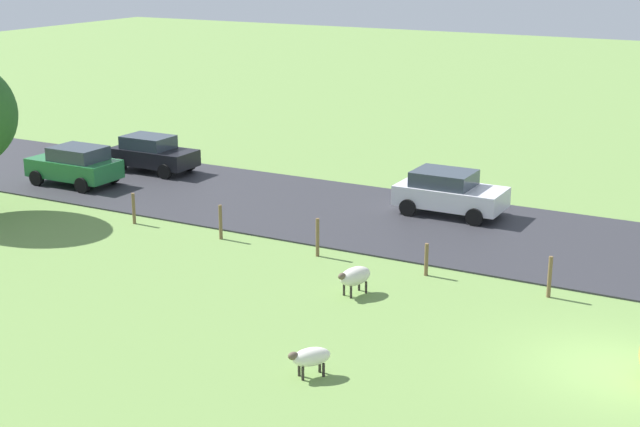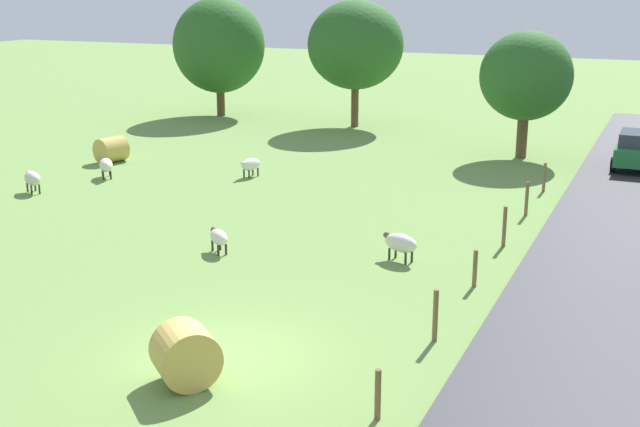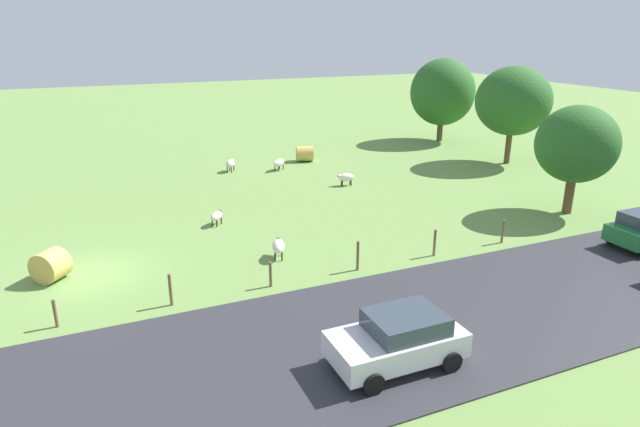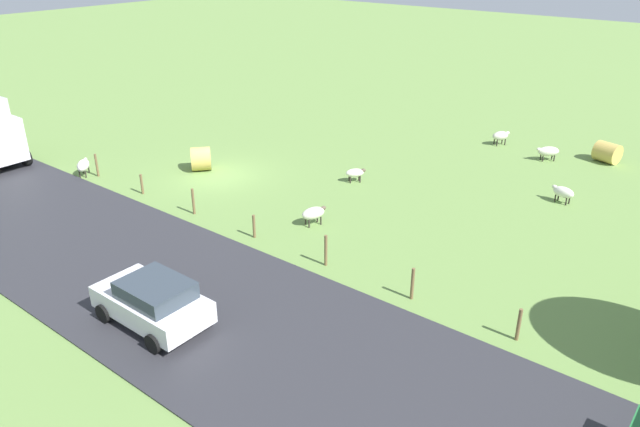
{
  "view_description": "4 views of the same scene",
  "coord_description": "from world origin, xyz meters",
  "px_view_note": "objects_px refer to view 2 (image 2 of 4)",
  "views": [
    {
      "loc": [
        -21.29,
        -3.66,
        9.89
      ],
      "look_at": [
        2.92,
        9.57,
        1.81
      ],
      "focal_mm": 52.33,
      "sensor_mm": 36.0,
      "label": 1
    },
    {
      "loc": [
        8.52,
        -14.19,
        7.85
      ],
      "look_at": [
        -0.78,
        6.91,
        1.38
      ],
      "focal_mm": 46.05,
      "sensor_mm": 36.0,
      "label": 2
    },
    {
      "loc": [
        22.51,
        0.41,
        9.66
      ],
      "look_at": [
        1.72,
        9.51,
        1.89
      ],
      "focal_mm": 30.81,
      "sensor_mm": 36.0,
      "label": 3
    },
    {
      "loc": [
        19.95,
        22.51,
        11.61
      ],
      "look_at": [
        3.13,
        9.3,
        1.63
      ],
      "focal_mm": 33.58,
      "sensor_mm": 36.0,
      "label": 4
    }
  ],
  "objects_px": {
    "sheep_3": "(400,243)",
    "tree_0": "(356,45)",
    "sheep_4": "(219,237)",
    "tree_1": "(219,46)",
    "hay_bale_1": "(111,150)",
    "sheep_1": "(106,165)",
    "tree_2": "(526,76)",
    "sheep_2": "(32,178)",
    "sheep_5": "(251,164)",
    "car_2": "(639,149)",
    "hay_bale_0": "(186,355)"
  },
  "relations": [
    {
      "from": "sheep_4",
      "to": "tree_1",
      "type": "distance_m",
      "value": 27.17
    },
    {
      "from": "sheep_3",
      "to": "sheep_5",
      "type": "bearing_deg",
      "value": 139.66
    },
    {
      "from": "hay_bale_0",
      "to": "car_2",
      "type": "distance_m",
      "value": 25.96
    },
    {
      "from": "tree_0",
      "to": "car_2",
      "type": "relative_size",
      "value": 1.82
    },
    {
      "from": "sheep_3",
      "to": "tree_0",
      "type": "bearing_deg",
      "value": 114.71
    },
    {
      "from": "sheep_5",
      "to": "tree_0",
      "type": "distance_m",
      "value": 14.2
    },
    {
      "from": "sheep_2",
      "to": "sheep_3",
      "type": "distance_m",
      "value": 15.77
    },
    {
      "from": "tree_0",
      "to": "tree_2",
      "type": "relative_size",
      "value": 1.21
    },
    {
      "from": "sheep_2",
      "to": "hay_bale_0",
      "type": "height_order",
      "value": "hay_bale_0"
    },
    {
      "from": "tree_1",
      "to": "car_2",
      "type": "height_order",
      "value": "tree_1"
    },
    {
      "from": "sheep_2",
      "to": "hay_bale_1",
      "type": "distance_m",
      "value": 5.98
    },
    {
      "from": "sheep_3",
      "to": "tree_2",
      "type": "relative_size",
      "value": 0.22
    },
    {
      "from": "sheep_3",
      "to": "tree_1",
      "type": "height_order",
      "value": "tree_1"
    },
    {
      "from": "sheep_4",
      "to": "tree_0",
      "type": "bearing_deg",
      "value": 101.34
    },
    {
      "from": "sheep_2",
      "to": "sheep_3",
      "type": "xyz_separation_m",
      "value": [
        15.64,
        -1.99,
        -0.02
      ]
    },
    {
      "from": "tree_2",
      "to": "car_2",
      "type": "relative_size",
      "value": 1.51
    },
    {
      "from": "sheep_2",
      "to": "car_2",
      "type": "distance_m",
      "value": 25.41
    },
    {
      "from": "tree_1",
      "to": "car_2",
      "type": "xyz_separation_m",
      "value": [
        24.46,
        -5.87,
        -3.35
      ]
    },
    {
      "from": "sheep_5",
      "to": "hay_bale_0",
      "type": "bearing_deg",
      "value": -65.57
    },
    {
      "from": "sheep_3",
      "to": "tree_2",
      "type": "height_order",
      "value": "tree_2"
    },
    {
      "from": "sheep_5",
      "to": "sheep_1",
      "type": "bearing_deg",
      "value": -154.49
    },
    {
      "from": "hay_bale_1",
      "to": "tree_1",
      "type": "bearing_deg",
      "value": 99.76
    },
    {
      "from": "sheep_2",
      "to": "hay_bale_0",
      "type": "bearing_deg",
      "value": -38.07
    },
    {
      "from": "sheep_4",
      "to": "tree_0",
      "type": "xyz_separation_m",
      "value": [
        -4.59,
        22.9,
        4.06
      ]
    },
    {
      "from": "tree_0",
      "to": "tree_1",
      "type": "height_order",
      "value": "tree_1"
    },
    {
      "from": "sheep_4",
      "to": "tree_1",
      "type": "height_order",
      "value": "tree_1"
    },
    {
      "from": "hay_bale_1",
      "to": "tree_0",
      "type": "distance_m",
      "value": 15.55
    },
    {
      "from": "sheep_2",
      "to": "sheep_5",
      "type": "xyz_separation_m",
      "value": [
        6.43,
        5.83,
        -0.04
      ]
    },
    {
      "from": "sheep_4",
      "to": "hay_bale_1",
      "type": "distance_m",
      "value": 14.6
    },
    {
      "from": "tree_0",
      "to": "tree_2",
      "type": "xyz_separation_m",
      "value": [
        10.3,
        -4.93,
        -0.78
      ]
    },
    {
      "from": "sheep_3",
      "to": "hay_bale_1",
      "type": "relative_size",
      "value": 1.02
    },
    {
      "from": "car_2",
      "to": "tree_1",
      "type": "bearing_deg",
      "value": 166.51
    },
    {
      "from": "tree_2",
      "to": "hay_bale_1",
      "type": "bearing_deg",
      "value": -153.09
    },
    {
      "from": "sheep_3",
      "to": "car_2",
      "type": "distance_m",
      "value": 16.87
    },
    {
      "from": "sheep_4",
      "to": "tree_2",
      "type": "xyz_separation_m",
      "value": [
        5.71,
        17.96,
        3.28
      ]
    },
    {
      "from": "sheep_4",
      "to": "car_2",
      "type": "relative_size",
      "value": 0.26
    },
    {
      "from": "sheep_2",
      "to": "sheep_3",
      "type": "bearing_deg",
      "value": -7.26
    },
    {
      "from": "tree_2",
      "to": "hay_bale_0",
      "type": "bearing_deg",
      "value": -94.47
    },
    {
      "from": "sheep_1",
      "to": "sheep_4",
      "type": "distance_m",
      "value": 11.53
    },
    {
      "from": "sheep_3",
      "to": "hay_bale_1",
      "type": "distance_m",
      "value": 18.26
    },
    {
      "from": "sheep_2",
      "to": "hay_bale_1",
      "type": "relative_size",
      "value": 0.96
    },
    {
      "from": "sheep_4",
      "to": "hay_bale_1",
      "type": "relative_size",
      "value": 0.83
    },
    {
      "from": "sheep_3",
      "to": "tree_2",
      "type": "xyz_separation_m",
      "value": [
        0.45,
        16.49,
        3.22
      ]
    },
    {
      "from": "hay_bale_0",
      "to": "tree_2",
      "type": "height_order",
      "value": "tree_2"
    },
    {
      "from": "sheep_4",
      "to": "hay_bale_0",
      "type": "xyz_separation_m",
      "value": [
        3.72,
        -7.58,
        0.14
      ]
    },
    {
      "from": "sheep_2",
      "to": "sheep_4",
      "type": "relative_size",
      "value": 1.16
    },
    {
      "from": "tree_1",
      "to": "tree_0",
      "type": "bearing_deg",
      "value": -2.2
    },
    {
      "from": "sheep_4",
      "to": "sheep_3",
      "type": "bearing_deg",
      "value": 15.6
    },
    {
      "from": "sheep_1",
      "to": "tree_2",
      "type": "relative_size",
      "value": 0.22
    },
    {
      "from": "tree_2",
      "to": "car_2",
      "type": "bearing_deg",
      "value": -6.48
    }
  ]
}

